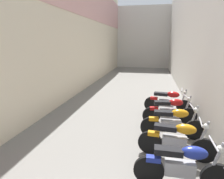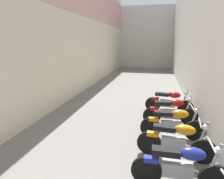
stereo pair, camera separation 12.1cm
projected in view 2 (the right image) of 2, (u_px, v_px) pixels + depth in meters
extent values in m
plane|color=slate|center=(126.00, 104.00, 9.03)|extent=(38.75, 38.75, 0.00)
cube|color=beige|center=(79.00, 24.00, 10.70)|extent=(0.40, 22.75, 7.42)
cube|color=beige|center=(196.00, 17.00, 9.36)|extent=(0.40, 22.75, 7.83)
cube|color=beige|center=(147.00, 38.00, 21.89)|extent=(8.55, 2.00, 6.47)
cylinder|color=black|center=(146.00, 171.00, 3.87)|extent=(0.60, 0.08, 0.60)
cube|color=#9E9EA3|center=(177.00, 169.00, 3.72)|extent=(0.56, 0.20, 0.28)
ellipsoid|color=navy|center=(192.00, 154.00, 3.59)|extent=(0.48, 0.26, 0.24)
cube|color=black|center=(166.00, 152.00, 3.69)|extent=(0.52, 0.22, 0.12)
cylinder|color=#9E9EA3|center=(213.00, 163.00, 3.54)|extent=(0.25, 0.06, 0.77)
cylinder|color=#9E9EA3|center=(212.00, 145.00, 3.47)|extent=(0.04, 0.58, 0.04)
sphere|color=silver|center=(218.00, 151.00, 3.47)|extent=(0.14, 0.14, 0.14)
cube|color=navy|center=(151.00, 159.00, 3.79)|extent=(0.28, 0.14, 0.10)
cylinder|color=black|center=(203.00, 152.00, 4.54)|extent=(0.60, 0.14, 0.60)
cylinder|color=black|center=(149.00, 143.00, 4.92)|extent=(0.60, 0.14, 0.60)
cube|color=#9E9EA3|center=(173.00, 142.00, 4.72)|extent=(0.58, 0.25, 0.28)
ellipsoid|color=orange|center=(185.00, 130.00, 4.56)|extent=(0.50, 0.31, 0.24)
cube|color=black|center=(164.00, 128.00, 4.71)|extent=(0.54, 0.27, 0.12)
cylinder|color=#9E9EA3|center=(202.00, 137.00, 4.48)|extent=(0.25, 0.08, 0.77)
cylinder|color=#9E9EA3|center=(200.00, 123.00, 4.41)|extent=(0.09, 0.58, 0.04)
sphere|color=silver|center=(205.00, 127.00, 4.40)|extent=(0.14, 0.14, 0.14)
cube|color=orange|center=(153.00, 134.00, 4.84)|extent=(0.29, 0.17, 0.10)
cylinder|color=black|center=(195.00, 131.00, 5.61)|extent=(0.60, 0.10, 0.60)
cylinder|color=black|center=(150.00, 127.00, 5.83)|extent=(0.60, 0.10, 0.60)
cube|color=#9E9EA3|center=(171.00, 125.00, 5.70)|extent=(0.57, 0.22, 0.28)
ellipsoid|color=orange|center=(180.00, 114.00, 5.57)|extent=(0.49, 0.28, 0.24)
cube|color=black|center=(163.00, 113.00, 5.66)|extent=(0.53, 0.24, 0.12)
cylinder|color=#9E9EA3|center=(194.00, 119.00, 5.54)|extent=(0.25, 0.07, 0.77)
cylinder|color=#9E9EA3|center=(192.00, 107.00, 5.47)|extent=(0.06, 0.58, 0.04)
sphere|color=silver|center=(196.00, 111.00, 5.47)|extent=(0.14, 0.14, 0.14)
cube|color=orange|center=(154.00, 119.00, 5.76)|extent=(0.28, 0.15, 0.10)
cylinder|color=black|center=(189.00, 117.00, 6.65)|extent=(0.61, 0.17, 0.60)
cylinder|color=black|center=(152.00, 116.00, 6.74)|extent=(0.61, 0.17, 0.60)
cube|color=#9E9EA3|center=(169.00, 113.00, 6.67)|extent=(0.58, 0.28, 0.28)
ellipsoid|color=#AD1414|center=(177.00, 103.00, 6.57)|extent=(0.51, 0.33, 0.24)
cube|color=black|center=(163.00, 103.00, 6.61)|extent=(0.55, 0.30, 0.12)
cylinder|color=#9E9EA3|center=(188.00, 107.00, 6.57)|extent=(0.25, 0.10, 0.77)
cylinder|color=#9E9EA3|center=(187.00, 97.00, 6.49)|extent=(0.12, 0.58, 0.04)
sphere|color=silver|center=(190.00, 100.00, 6.51)|extent=(0.14, 0.14, 0.14)
cube|color=#AD1414|center=(154.00, 109.00, 6.67)|extent=(0.30, 0.18, 0.10)
cylinder|color=black|center=(186.00, 108.00, 7.52)|extent=(0.61, 0.17, 0.60)
cylinder|color=black|center=(153.00, 104.00, 7.97)|extent=(0.61, 0.17, 0.60)
cube|color=#9E9EA3|center=(168.00, 103.00, 7.73)|extent=(0.58, 0.28, 0.28)
ellipsoid|color=#AD1414|center=(174.00, 95.00, 7.56)|extent=(0.51, 0.33, 0.24)
cube|color=black|center=(162.00, 94.00, 7.73)|extent=(0.55, 0.30, 0.12)
cylinder|color=#9E9EA3|center=(184.00, 99.00, 7.46)|extent=(0.25, 0.10, 0.77)
cylinder|color=#9E9EA3|center=(183.00, 90.00, 7.40)|extent=(0.12, 0.58, 0.04)
sphere|color=silver|center=(186.00, 93.00, 7.38)|extent=(0.14, 0.14, 0.14)
cube|color=#AD1414|center=(155.00, 98.00, 7.88)|extent=(0.30, 0.18, 0.10)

